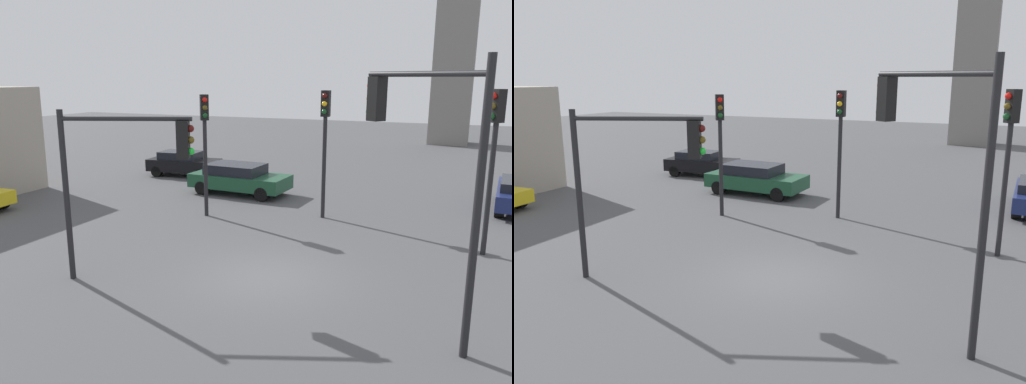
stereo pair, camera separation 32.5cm
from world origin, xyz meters
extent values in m
plane|color=#4C4C4F|center=(0.00, 0.00, 0.00)|extent=(107.44, 107.44, 0.00)
cylinder|color=black|center=(-4.99, -2.23, 2.36)|extent=(0.16, 0.16, 4.73)
cylinder|color=black|center=(-3.36, -1.58, 4.49)|extent=(3.30, 1.40, 0.12)
cube|color=black|center=(-1.96, -1.03, 3.94)|extent=(0.42, 0.42, 1.00)
sphere|color=#4C0F0C|center=(-1.78, -0.96, 4.24)|extent=(0.20, 0.20, 0.20)
sphere|color=#594714|center=(-1.78, -0.96, 3.94)|extent=(0.20, 0.20, 0.20)
sphere|color=green|center=(-1.78, -0.96, 3.64)|extent=(0.20, 0.20, 0.20)
cylinder|color=black|center=(-0.39, 6.81, 2.53)|extent=(0.16, 0.16, 5.06)
cube|color=black|center=(-0.39, 6.81, 4.56)|extent=(0.33, 0.33, 1.00)
sphere|color=#4C0F0C|center=(-0.38, 6.61, 4.86)|extent=(0.20, 0.20, 0.20)
sphere|color=yellow|center=(-0.38, 6.61, 4.56)|extent=(0.20, 0.20, 0.20)
sphere|color=#14471E|center=(-0.38, 6.61, 4.26)|extent=(0.20, 0.20, 0.20)
cylinder|color=black|center=(-4.83, 5.15, 2.45)|extent=(0.16, 0.16, 4.90)
cube|color=black|center=(-4.83, 5.15, 4.40)|extent=(0.45, 0.45, 1.00)
sphere|color=red|center=(-4.71, 4.99, 4.70)|extent=(0.20, 0.20, 0.20)
sphere|color=#594714|center=(-4.71, 4.99, 4.40)|extent=(0.20, 0.20, 0.20)
sphere|color=#14471E|center=(-4.71, 4.99, 4.10)|extent=(0.20, 0.20, 0.20)
cylinder|color=black|center=(5.27, -2.21, 2.99)|extent=(0.16, 0.16, 5.98)
cylinder|color=black|center=(4.01, -1.31, 5.61)|extent=(2.59, 1.89, 0.12)
cube|color=black|center=(2.95, -0.56, 5.06)|extent=(0.45, 0.45, 1.00)
sphere|color=red|center=(2.79, -0.44, 5.36)|extent=(0.20, 0.20, 0.20)
sphere|color=#594714|center=(2.79, -0.44, 5.06)|extent=(0.20, 0.20, 0.20)
sphere|color=#14471E|center=(2.79, -0.44, 4.76)|extent=(0.20, 0.20, 0.20)
cylinder|color=black|center=(5.59, 4.62, 2.60)|extent=(0.16, 0.16, 5.21)
cube|color=black|center=(5.59, 4.62, 4.71)|extent=(0.45, 0.45, 1.00)
sphere|color=red|center=(5.45, 4.49, 5.01)|extent=(0.20, 0.20, 0.20)
sphere|color=#594714|center=(5.45, 4.49, 4.71)|extent=(0.20, 0.20, 0.20)
sphere|color=#14471E|center=(5.45, 4.49, 4.41)|extent=(0.20, 0.20, 0.20)
cube|color=#19472D|center=(-5.29, 9.30, 0.66)|extent=(4.80, 2.30, 0.65)
cube|color=black|center=(-5.52, 9.31, 1.20)|extent=(2.72, 1.97, 0.53)
cylinder|color=black|center=(-3.65, 10.10, 0.33)|extent=(0.68, 0.41, 0.66)
cylinder|color=black|center=(-3.72, 8.37, 0.33)|extent=(0.68, 0.41, 0.66)
cylinder|color=black|center=(-6.86, 10.23, 0.33)|extent=(0.68, 0.41, 0.66)
cylinder|color=black|center=(-6.93, 8.50, 0.33)|extent=(0.68, 0.41, 0.66)
cylinder|color=black|center=(-13.41, 2.51, 0.31)|extent=(0.64, 0.37, 0.62)
cylinder|color=black|center=(6.32, 12.94, 0.35)|extent=(0.41, 0.71, 0.69)
cylinder|color=black|center=(6.16, 9.70, 0.35)|extent=(0.41, 0.71, 0.69)
cube|color=black|center=(-10.25, 12.22, 0.64)|extent=(4.19, 2.18, 0.67)
cube|color=black|center=(-10.45, 12.20, 1.17)|extent=(2.40, 1.79, 0.48)
cylinder|color=black|center=(-8.96, 13.09, 0.31)|extent=(0.64, 0.38, 0.62)
cylinder|color=black|center=(-8.82, 11.63, 0.31)|extent=(0.64, 0.38, 0.62)
cylinder|color=black|center=(-11.69, 12.82, 0.31)|extent=(0.64, 0.38, 0.62)
cylinder|color=black|center=(-11.54, 11.36, 0.31)|extent=(0.64, 0.38, 0.62)
camera|label=1|loc=(5.21, -12.46, 5.54)|focal=35.68mm
camera|label=2|loc=(5.50, -12.33, 5.54)|focal=35.68mm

